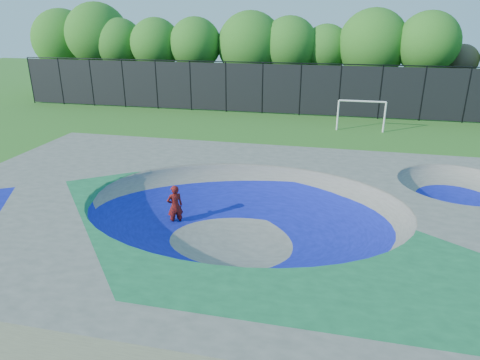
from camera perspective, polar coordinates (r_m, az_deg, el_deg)
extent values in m
plane|color=#2A651C|center=(15.06, 0.55, -8.16)|extent=(120.00, 120.00, 0.00)
cube|color=gray|center=(14.71, 0.56, -5.60)|extent=(22.00, 14.00, 1.50)
imported|color=#B8160E|center=(15.90, -8.66, -3.48)|extent=(0.71, 0.67, 1.63)
cube|color=black|center=(16.24, -8.51, -6.02)|extent=(0.70, 0.71, 0.05)
cylinder|color=silver|center=(30.32, 12.91, 8.41)|extent=(0.12, 0.12, 2.04)
cylinder|color=silver|center=(30.50, 18.71, 7.91)|extent=(0.12, 0.12, 2.04)
cylinder|color=silver|center=(30.18, 16.01, 10.06)|extent=(3.07, 0.12, 0.12)
cylinder|color=black|center=(43.47, -26.09, 11.83)|extent=(0.09, 0.09, 4.00)
cylinder|color=black|center=(41.70, -22.77, 12.02)|extent=(0.09, 0.09, 4.00)
cylinder|color=black|center=(40.07, -19.16, 12.17)|extent=(0.09, 0.09, 4.00)
cylinder|color=black|center=(38.60, -15.26, 12.29)|extent=(0.09, 0.09, 4.00)
cylinder|color=black|center=(37.32, -11.07, 12.35)|extent=(0.09, 0.09, 4.00)
cylinder|color=black|center=(36.24, -6.60, 12.35)|extent=(0.09, 0.09, 4.00)
cylinder|color=black|center=(35.38, -1.90, 12.26)|extent=(0.09, 0.09, 4.00)
cylinder|color=black|center=(34.76, 3.01, 12.09)|extent=(0.09, 0.09, 4.00)
cylinder|color=black|center=(34.40, 8.05, 11.83)|extent=(0.09, 0.09, 4.00)
cylinder|color=black|center=(34.29, 13.14, 11.47)|extent=(0.09, 0.09, 4.00)
cylinder|color=black|center=(34.45, 18.21, 11.02)|extent=(0.09, 0.09, 4.00)
cylinder|color=black|center=(34.86, 23.19, 10.50)|extent=(0.09, 0.09, 4.00)
cylinder|color=black|center=(35.52, 27.99, 9.92)|extent=(0.09, 0.09, 4.00)
cube|color=black|center=(34.40, 8.05, 11.83)|extent=(48.00, 0.03, 3.80)
cylinder|color=black|center=(34.15, 8.22, 15.14)|extent=(48.00, 0.08, 0.08)
cylinder|color=#483224|center=(48.21, -21.94, 12.52)|extent=(0.44, 0.44, 2.99)
sphere|color=#25651A|center=(47.90, -22.55, 16.89)|extent=(5.89, 5.89, 5.89)
cylinder|color=#483224|center=(44.81, -17.91, 12.84)|extent=(0.44, 0.44, 3.55)
sphere|color=#25651A|center=(44.50, -18.50, 17.89)|extent=(5.85, 5.85, 5.85)
cylinder|color=#483224|center=(43.26, -15.31, 12.72)|extent=(0.44, 0.44, 3.37)
sphere|color=#25651A|center=(42.95, -15.75, 17.16)|extent=(4.49, 4.49, 4.49)
cylinder|color=#483224|center=(41.39, -10.85, 12.73)|extent=(0.44, 0.44, 3.36)
sphere|color=#25651A|center=(41.07, -11.18, 17.40)|extent=(4.54, 4.54, 4.54)
cylinder|color=#483224|center=(40.25, -5.81, 12.77)|extent=(0.44, 0.44, 3.37)
sphere|color=#25651A|center=(39.91, -5.99, 17.62)|extent=(4.60, 4.60, 4.60)
cylinder|color=#483224|center=(39.99, 1.35, 12.42)|extent=(0.44, 0.44, 2.82)
sphere|color=#25651A|center=(39.62, 1.40, 17.55)|extent=(5.81, 5.81, 5.81)
cylinder|color=#483224|center=(39.44, 6.38, 12.44)|extent=(0.44, 0.44, 3.18)
sphere|color=#25651A|center=(39.09, 6.59, 17.42)|extent=(4.91, 4.91, 4.91)
cylinder|color=#483224|center=(39.88, 11.06, 12.32)|extent=(0.44, 0.44, 3.23)
sphere|color=#25651A|center=(39.55, 11.38, 16.83)|extent=(4.09, 4.09, 4.09)
cylinder|color=#483224|center=(39.41, 16.70, 11.62)|extent=(0.44, 0.44, 3.06)
sphere|color=#25651A|center=(39.04, 17.28, 16.94)|extent=(5.74, 5.74, 5.74)
cylinder|color=#483224|center=(38.93, 22.99, 11.12)|extent=(0.44, 0.44, 3.55)
sphere|color=#25651A|center=(38.58, 23.77, 16.40)|extent=(4.91, 4.91, 4.91)
cylinder|color=#483224|center=(40.68, 26.87, 10.43)|extent=(0.44, 0.44, 2.91)
sphere|color=brown|center=(40.39, 27.47, 13.97)|extent=(2.60, 2.60, 2.60)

